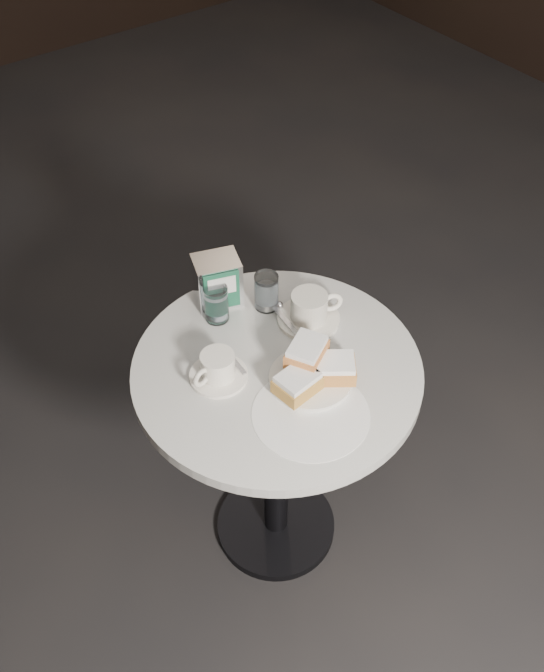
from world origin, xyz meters
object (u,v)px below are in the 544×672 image
at_px(water_glass_left, 216,304).
at_px(coffee_cup_left, 218,368).
at_px(beignet_plate, 312,371).
at_px(coffee_cup_right, 310,310).
at_px(cafe_table, 277,417).
at_px(napkin_dispenser, 217,281).
at_px(water_glass_right, 266,292).

bearing_deg(water_glass_left, coffee_cup_left, -122.85).
relative_size(beignet_plate, coffee_cup_right, 1.11).
xyz_separation_m(cafe_table, napkin_dispenser, (0.02, 0.28, 0.27)).
xyz_separation_m(cafe_table, water_glass_left, (-0.02, 0.22, 0.25)).
relative_size(coffee_cup_right, water_glass_left, 2.07).
height_order(coffee_cup_left, water_glass_right, water_glass_right).
height_order(coffee_cup_right, water_glass_right, water_glass_right).
relative_size(cafe_table, napkin_dispenser, 5.42).
bearing_deg(napkin_dispenser, water_glass_left, -107.70).
bearing_deg(cafe_table, coffee_cup_left, 158.46).
height_order(cafe_table, water_glass_right, water_glass_right).
bearing_deg(coffee_cup_left, coffee_cup_right, -6.34).
distance_m(coffee_cup_right, water_glass_left, 0.23).
bearing_deg(coffee_cup_right, beignet_plate, -106.01).
bearing_deg(water_glass_right, napkin_dispenser, 133.22).
relative_size(cafe_table, beignet_plate, 3.26).
bearing_deg(beignet_plate, coffee_cup_right, 53.18).
height_order(coffee_cup_right, napkin_dispenser, napkin_dispenser).
bearing_deg(cafe_table, beignet_plate, -67.81).
height_order(coffee_cup_left, napkin_dispenser, napkin_dispenser).
distance_m(coffee_cup_left, water_glass_right, 0.27).
xyz_separation_m(coffee_cup_left, coffee_cup_right, (0.29, 0.02, 0.00)).
height_order(beignet_plate, water_glass_right, water_glass_right).
bearing_deg(coffee_cup_right, cafe_table, -133.29).
relative_size(coffee_cup_left, coffee_cup_right, 0.80).
bearing_deg(water_glass_right, water_glass_left, 163.20).
xyz_separation_m(water_glass_left, water_glass_right, (0.13, -0.04, 0.00)).
distance_m(coffee_cup_left, water_glass_left, 0.20).
distance_m(beignet_plate, napkin_dispenser, 0.37).
relative_size(coffee_cup_right, water_glass_right, 2.04).
bearing_deg(water_glass_left, coffee_cup_right, -38.23).
bearing_deg(water_glass_right, coffee_cup_left, -150.98).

